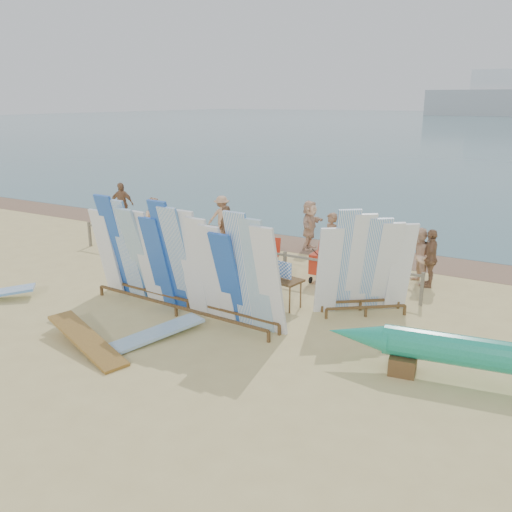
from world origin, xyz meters
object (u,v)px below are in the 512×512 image
Objects in this scene: beach_chair_left at (262,260)px; beachgoer_9 at (369,243)px; beachgoer_4 at (226,232)px; beachgoer_extra_1 at (122,204)px; beachgoer_8 at (419,256)px; side_surfboard_rack at (365,267)px; flat_board_b at (149,341)px; outrigger_canoe at (506,360)px; flat_board_c at (87,349)px; beachgoer_3 at (222,217)px; beachgoer_10 at (430,258)px; main_surfboard_rack at (181,264)px; beachgoer_2 at (153,221)px; beach_chair_right at (271,257)px; beachgoer_7 at (331,241)px; stroller at (321,266)px; vendor_table at (283,292)px; beachgoer_5 at (310,225)px.

beach_chair_left is 3.45m from beachgoer_9.
beachgoer_extra_1 is at bearing -162.37° from beachgoer_4.
beachgoer_extra_1 is 12.95m from beachgoer_8.
side_surfboard_rack is 5.47m from flat_board_b.
side_surfboard_rack reaches higher than outrigger_canoe.
flat_board_c is 10.18m from beachgoer_3.
beachgoer_10 reaches higher than outrigger_canoe.
beach_chair_left is at bearing 96.23° from main_surfboard_rack.
side_surfboard_rack reaches higher than beachgoer_2.
outrigger_canoe is 8.27× the size of beach_chair_left.
beach_chair_right is (-4.03, 2.62, -0.99)m from side_surfboard_rack.
beachgoer_7 is at bearing 128.23° from outrigger_canoe.
flat_board_c is 8.98m from beachgoer_2.
stroller is 0.62× the size of beachgoer_extra_1.
main_surfboard_rack is 2.76m from vendor_table.
beachgoer_extra_1 is at bearing -50.74° from beachgoer_2.
beachgoer_extra_1 reaches higher than outrigger_canoe.
beachgoer_7 is at bearing -124.83° from beachgoer_9.
beach_chair_right is 2.03m from beachgoer_7.
stroller is 0.69× the size of beachgoer_8.
vendor_table is at bearing -90.81° from stroller.
beachgoer_2 is at bearing 105.65° from beachgoer_5.
beachgoer_4 reaches higher than outrigger_canoe.
beachgoer_4 is (-1.56, 0.36, 0.66)m from beach_chair_left.
main_surfboard_rack is 7.89m from beachgoer_3.
flat_board_c is 7.54m from beach_chair_right.
flat_board_b is (-7.12, -1.64, -0.61)m from outrigger_canoe.
side_surfboard_rack reaches higher than beachgoer_4.
beach_chair_left is (-4.14, 2.19, -1.00)m from side_surfboard_rack.
beachgoer_10 is at bearing 4.88° from beachgoer_9.
outrigger_canoe is at bearing -8.93° from beachgoer_8.
beachgoer_4 reaches higher than flat_board_c.
beachgoer_extra_1 is (-12.24, 4.48, -0.32)m from side_surfboard_rack.
beachgoer_10 is at bearing -118.67° from beachgoer_5.
flat_board_b is at bearing -106.53° from stroller.
beach_chair_left is at bearing 138.23° from vendor_table.
beachgoer_2 is 10.05m from beachgoer_10.
beachgoer_10 is (5.10, 0.75, 0.61)m from beach_chair_left.
beachgoer_5 is at bearing -126.01° from beachgoer_10.
beachgoer_9 is 1.00× the size of beachgoer_8.
beachgoer_4 reaches higher than flat_board_b.
stroller is at bearing 149.86° from beachgoer_2.
side_surfboard_rack reaches higher than beach_chair_left.
side_surfboard_rack reaches higher than beachgoer_5.
beachgoer_9 is (0.81, 1.90, 0.37)m from stroller.
beach_chair_right is 2.40m from beachgoer_5.
beachgoer_10 is (4.65, -1.96, -0.04)m from beachgoer_5.
beachgoer_8 is at bearing 110.35° from outrigger_canoe.
beachgoer_extra_1 is (-8.29, 6.73, -0.39)m from main_surfboard_rack.
beachgoer_3 is 8.21m from beachgoer_8.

